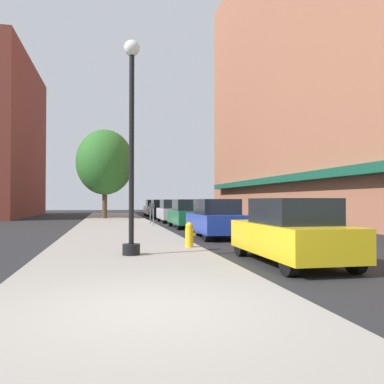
{
  "coord_description": "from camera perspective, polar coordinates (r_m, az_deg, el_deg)",
  "views": [
    {
      "loc": [
        -0.51,
        -5.61,
        1.61
      ],
      "look_at": [
        4.18,
        17.33,
        2.08
      ],
      "focal_mm": 38.05,
      "sensor_mm": 36.0,
      "label": 1
    }
  ],
  "objects": [
    {
      "name": "building_right_brick",
      "position": [
        33.38,
        17.63,
        17.34
      ],
      "size": [
        6.8,
        40.0,
        24.39
      ],
      "color": "#9E6047",
      "rests_on": "ground"
    },
    {
      "name": "building_far_background",
      "position": [
        44.3,
        -25.35,
        6.77
      ],
      "size": [
        6.8,
        18.0,
        15.3
      ],
      "color": "brown",
      "rests_on": "ground"
    },
    {
      "name": "parking_meter_far",
      "position": [
        25.76,
        -5.86,
        -2.62
      ],
      "size": [
        0.14,
        0.09,
        1.31
      ],
      "color": "slate",
      "rests_on": "sidewalk_slab"
    },
    {
      "name": "sidewalk_slab",
      "position": [
        24.67,
        -10.39,
        -4.74
      ],
      "size": [
        4.8,
        50.0,
        0.12
      ],
      "primitive_type": "cube",
      "color": "gray",
      "rests_on": "ground"
    },
    {
      "name": "fire_hydrant",
      "position": [
        12.99,
        -0.37,
        -5.98
      ],
      "size": [
        0.33,
        0.26,
        0.79
      ],
      "color": "gold",
      "rests_on": "sidewalk_slab"
    },
    {
      "name": "lamppost",
      "position": [
        11.33,
        -8.47,
        6.93
      ],
      "size": [
        0.48,
        0.48,
        5.9
      ],
      "color": "black",
      "rests_on": "sidewalk_slab"
    },
    {
      "name": "car_blue",
      "position": [
        17.54,
        3.36,
        -3.78
      ],
      "size": [
        1.8,
        4.3,
        1.66
      ],
      "rotation": [
        0.0,
        0.0,
        0.0
      ],
      "color": "black",
      "rests_on": "ground"
    },
    {
      "name": "car_white",
      "position": [
        41.55,
        -5.34,
        -2.26
      ],
      "size": [
        1.8,
        4.3,
        1.66
      ],
      "rotation": [
        0.0,
        0.0,
        0.04
      ],
      "color": "black",
      "rests_on": "ground"
    },
    {
      "name": "parking_meter_near",
      "position": [
        23.95,
        -5.43,
        -2.74
      ],
      "size": [
        0.14,
        0.09,
        1.31
      ],
      "color": "slate",
      "rests_on": "sidewalk_slab"
    },
    {
      "name": "car_black",
      "position": [
        35.93,
        -4.36,
        -2.43
      ],
      "size": [
        1.8,
        4.3,
        1.66
      ],
      "rotation": [
        0.0,
        0.0,
        -0.01
      ],
      "color": "black",
      "rests_on": "ground"
    },
    {
      "name": "ground_plane",
      "position": [
        24.09,
        -0.75,
        -4.99
      ],
      "size": [
        90.0,
        90.0,
        0.0
      ],
      "primitive_type": "plane",
      "color": "#232326"
    },
    {
      "name": "tree_near",
      "position": [
        34.68,
        -12.12,
        4.09
      ],
      "size": [
        4.71,
        4.71,
        7.37
      ],
      "color": "#4C3823",
      "rests_on": "sidewalk_slab"
    },
    {
      "name": "car_green",
      "position": [
        23.71,
        -0.59,
        -3.1
      ],
      "size": [
        1.8,
        4.3,
        1.66
      ],
      "rotation": [
        0.0,
        0.0,
        0.02
      ],
      "color": "black",
      "rests_on": "ground"
    },
    {
      "name": "car_yellow",
      "position": [
        10.62,
        13.69,
        -5.47
      ],
      "size": [
        1.8,
        4.3,
        1.66
      ],
      "rotation": [
        0.0,
        0.0,
        -0.02
      ],
      "color": "black",
      "rests_on": "ground"
    },
    {
      "name": "car_silver",
      "position": [
        29.6,
        -2.8,
        -2.71
      ],
      "size": [
        1.8,
        4.3,
        1.66
      ],
      "rotation": [
        0.0,
        0.0,
        0.04
      ],
      "color": "black",
      "rests_on": "ground"
    }
  ]
}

